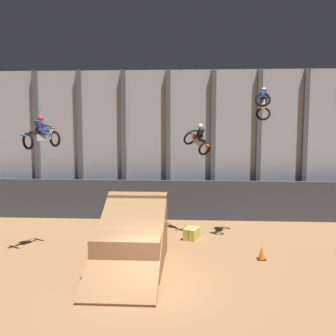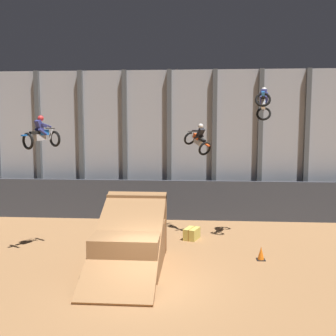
{
  "view_description": "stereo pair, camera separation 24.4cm",
  "coord_description": "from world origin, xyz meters",
  "px_view_note": "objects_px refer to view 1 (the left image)",
  "views": [
    {
      "loc": [
        1.44,
        -13.3,
        5.79
      ],
      "look_at": [
        0.3,
        5.8,
        3.6
      ],
      "focal_mm": 42.0,
      "sensor_mm": 36.0,
      "label": 1
    },
    {
      "loc": [
        1.69,
        -13.28,
        5.79
      ],
      "look_at": [
        0.3,
        5.8,
        3.6
      ],
      "focal_mm": 42.0,
      "sensor_mm": 36.0,
      "label": 2
    }
  ],
  "objects_px": {
    "dirt_ramp": "(132,242)",
    "hay_bale_trackside": "(192,234)",
    "traffic_cone_near_ramp": "(109,234)",
    "rider_bike_center_air": "(198,139)",
    "rider_bike_left_air": "(41,135)",
    "traffic_cone_arena_edge": "(262,253)",
    "rider_bike_right_air": "(263,103)"
  },
  "relations": [
    {
      "from": "rider_bike_center_air",
      "to": "hay_bale_trackside",
      "type": "xyz_separation_m",
      "value": [
        -0.29,
        -1.09,
        -4.68
      ]
    },
    {
      "from": "rider_bike_center_air",
      "to": "traffic_cone_arena_edge",
      "type": "relative_size",
      "value": 3.07
    },
    {
      "from": "rider_bike_right_air",
      "to": "hay_bale_trackside",
      "type": "xyz_separation_m",
      "value": [
        -3.39,
        -0.13,
        -6.49
      ]
    },
    {
      "from": "traffic_cone_near_ramp",
      "to": "traffic_cone_arena_edge",
      "type": "xyz_separation_m",
      "value": [
        7.11,
        -2.43,
        0.0
      ]
    },
    {
      "from": "rider_bike_center_air",
      "to": "rider_bike_right_air",
      "type": "distance_m",
      "value": 3.72
    },
    {
      "from": "rider_bike_center_air",
      "to": "rider_bike_right_air",
      "type": "xyz_separation_m",
      "value": [
        3.11,
        -0.96,
        1.81
      ]
    },
    {
      "from": "dirt_ramp",
      "to": "rider_bike_center_air",
      "type": "relative_size",
      "value": 3.2
    },
    {
      "from": "rider_bike_center_air",
      "to": "rider_bike_right_air",
      "type": "height_order",
      "value": "rider_bike_right_air"
    },
    {
      "from": "rider_bike_center_air",
      "to": "traffic_cone_near_ramp",
      "type": "bearing_deg",
      "value": 162.79
    },
    {
      "from": "rider_bike_left_air",
      "to": "hay_bale_trackside",
      "type": "xyz_separation_m",
      "value": [
        6.58,
        2.46,
        -5.01
      ]
    },
    {
      "from": "dirt_ramp",
      "to": "rider_bike_left_air",
      "type": "xyz_separation_m",
      "value": [
        -4.14,
        1.19,
        4.35
      ]
    },
    {
      "from": "rider_bike_right_air",
      "to": "hay_bale_trackside",
      "type": "distance_m",
      "value": 7.33
    },
    {
      "from": "traffic_cone_near_ramp",
      "to": "traffic_cone_arena_edge",
      "type": "height_order",
      "value": "same"
    },
    {
      "from": "hay_bale_trackside",
      "to": "traffic_cone_near_ramp",
      "type": "bearing_deg",
      "value": -174.63
    },
    {
      "from": "rider_bike_right_air",
      "to": "dirt_ramp",
      "type": "bearing_deg",
      "value": -135.61
    },
    {
      "from": "dirt_ramp",
      "to": "hay_bale_trackside",
      "type": "bearing_deg",
      "value": 56.2
    },
    {
      "from": "rider_bike_left_air",
      "to": "traffic_cone_near_ramp",
      "type": "height_order",
      "value": "rider_bike_left_air"
    },
    {
      "from": "hay_bale_trackside",
      "to": "rider_bike_right_air",
      "type": "bearing_deg",
      "value": 2.18
    },
    {
      "from": "traffic_cone_near_ramp",
      "to": "rider_bike_right_air",
      "type": "bearing_deg",
      "value": 3.94
    },
    {
      "from": "dirt_ramp",
      "to": "rider_bike_left_air",
      "type": "relative_size",
      "value": 3.3
    },
    {
      "from": "rider_bike_right_air",
      "to": "hay_bale_trackside",
      "type": "height_order",
      "value": "rider_bike_right_air"
    },
    {
      "from": "dirt_ramp",
      "to": "hay_bale_trackside",
      "type": "xyz_separation_m",
      "value": [
        2.44,
        3.65,
        -0.66
      ]
    },
    {
      "from": "rider_bike_right_air",
      "to": "traffic_cone_arena_edge",
      "type": "bearing_deg",
      "value": -86.6
    },
    {
      "from": "rider_bike_left_air",
      "to": "hay_bale_trackside",
      "type": "bearing_deg",
      "value": 52.16
    },
    {
      "from": "traffic_cone_near_ramp",
      "to": "hay_bale_trackside",
      "type": "distance_m",
      "value": 4.15
    },
    {
      "from": "dirt_ramp",
      "to": "rider_bike_left_air",
      "type": "bearing_deg",
      "value": 163.9
    },
    {
      "from": "hay_bale_trackside",
      "to": "dirt_ramp",
      "type": "bearing_deg",
      "value": -123.8
    },
    {
      "from": "traffic_cone_near_ramp",
      "to": "rider_bike_center_air",
      "type": "bearing_deg",
      "value": 18.46
    },
    {
      "from": "traffic_cone_near_ramp",
      "to": "hay_bale_trackside",
      "type": "bearing_deg",
      "value": 5.37
    },
    {
      "from": "hay_bale_trackside",
      "to": "rider_bike_center_air",
      "type": "bearing_deg",
      "value": 75.3
    },
    {
      "from": "rider_bike_left_air",
      "to": "traffic_cone_near_ramp",
      "type": "distance_m",
      "value": 5.94
    },
    {
      "from": "dirt_ramp",
      "to": "hay_bale_trackside",
      "type": "relative_size",
      "value": 5.41
    }
  ]
}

